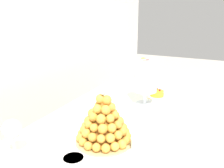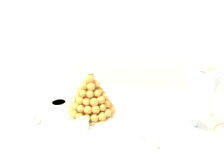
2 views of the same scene
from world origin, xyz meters
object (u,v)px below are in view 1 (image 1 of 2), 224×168
object	(u,v)px
dessert_cup_mid_left	(137,144)
wine_glass	(12,130)
croquembouche	(104,122)
fruit_tart_plate	(157,95)
macaron_goblet	(146,76)
serving_tray	(109,143)
creme_brulee_ramekin	(73,160)
dessert_cup_centre	(159,120)

from	to	relation	value
dessert_cup_mid_left	wine_glass	distance (m)	0.50
croquembouche	fruit_tart_plate	xyz separation A→B (m)	(0.68, -0.04, -0.09)
dessert_cup_mid_left	wine_glass	world-z (taller)	wine_glass
macaron_goblet	serving_tray	bearing A→B (deg)	-178.54
dessert_cup_mid_left	creme_brulee_ramekin	size ratio (longest dim) A/B	0.66
serving_tray	creme_brulee_ramekin	distance (m)	0.21
fruit_tart_plate	dessert_cup_centre	bearing A→B (deg)	-162.66
serving_tray	dessert_cup_centre	xyz separation A→B (m)	(0.26, -0.15, 0.03)
fruit_tart_plate	wine_glass	bearing A→B (deg)	160.75
creme_brulee_ramekin	dessert_cup_centre	bearing A→B (deg)	-23.10
serving_tray	wine_glass	size ratio (longest dim) A/B	4.50
fruit_tart_plate	wine_glass	xyz separation A→B (m)	(-0.91, 0.32, 0.09)
dessert_cup_centre	croquembouche	bearing A→B (deg)	147.33
serving_tray	croquembouche	world-z (taller)	croquembouche
serving_tray	macaron_goblet	distance (m)	0.54
croquembouche	fruit_tart_plate	distance (m)	0.69
fruit_tart_plate	wine_glass	size ratio (longest dim) A/B	1.14
dessert_cup_mid_left	macaron_goblet	bearing A→B (deg)	15.45
serving_tray	dessert_cup_centre	world-z (taller)	dessert_cup_centre
creme_brulee_ramekin	croquembouche	bearing A→B (deg)	-7.66
macaron_goblet	fruit_tart_plate	distance (m)	0.23
creme_brulee_ramekin	wine_glass	world-z (taller)	wine_glass
croquembouche	dessert_cup_mid_left	world-z (taller)	croquembouche
dessert_cup_centre	dessert_cup_mid_left	bearing A→B (deg)	176.12
creme_brulee_ramekin	fruit_tart_plate	world-z (taller)	fruit_tart_plate
croquembouche	wine_glass	distance (m)	0.37
croquembouche	dessert_cup_centre	size ratio (longest dim) A/B	4.26
croquembouche	macaron_goblet	xyz separation A→B (m)	(0.52, -0.01, 0.07)
dessert_cup_centre	creme_brulee_ramekin	xyz separation A→B (m)	(-0.46, 0.20, -0.01)
wine_glass	macaron_goblet	bearing A→B (deg)	-21.15
serving_tray	dessert_cup_mid_left	bearing A→B (deg)	-89.24
croquembouche	macaron_goblet	size ratio (longest dim) A/B	0.86
creme_brulee_ramekin	wine_glass	bearing A→B (deg)	99.35
croquembouche	serving_tray	bearing A→B (deg)	-79.52
creme_brulee_ramekin	macaron_goblet	world-z (taller)	macaron_goblet
serving_tray	creme_brulee_ramekin	bearing A→B (deg)	165.85
serving_tray	wine_glass	bearing A→B (deg)	128.33
fruit_tart_plate	serving_tray	bearing A→B (deg)	178.67
dessert_cup_mid_left	serving_tray	bearing A→B (deg)	90.76
macaron_goblet	dessert_cup_mid_left	bearing A→B (deg)	-164.55
croquembouche	dessert_cup_centre	xyz separation A→B (m)	(0.26, -0.17, -0.07)
creme_brulee_ramekin	fruit_tart_plate	xyz separation A→B (m)	(0.87, -0.07, -0.01)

